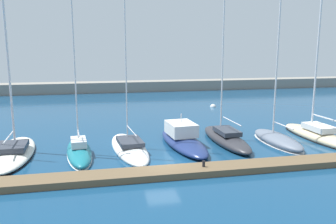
{
  "coord_description": "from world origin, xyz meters",
  "views": [
    {
      "loc": [
        -4.68,
        -24.51,
        8.92
      ],
      "look_at": [
        1.23,
        3.76,
        3.43
      ],
      "focal_mm": 37.03,
      "sensor_mm": 36.0,
      "label": 1
    }
  ],
  "objects": [
    {
      "name": "mooring_buoy_white",
      "position": [
        12.35,
        24.02,
        0.0
      ],
      "size": [
        0.88,
        0.88,
        0.88
      ],
      "primitive_type": "sphere",
      "color": "white",
      "rests_on": "ground_plane"
    },
    {
      "name": "dock_bollard",
      "position": [
        2.61,
        -2.02,
        0.69
      ],
      "size": [
        0.2,
        0.2,
        0.44
      ],
      "primitive_type": "cylinder",
      "color": "black",
      "rests_on": "dock_pier"
    },
    {
      "name": "sailboat_teal_third",
      "position": [
        -6.27,
        4.1,
        0.38
      ],
      "size": [
        2.74,
        8.34,
        15.54
      ],
      "rotation": [
        0.0,
        0.0,
        1.66
      ],
      "color": "#19707F",
      "rests_on": "ground_plane"
    },
    {
      "name": "sailboat_sand_eighth",
      "position": [
        16.42,
        4.68,
        0.43
      ],
      "size": [
        3.01,
        10.35,
        16.86
      ],
      "rotation": [
        0.0,
        0.0,
        1.61
      ],
      "color": "beige",
      "rests_on": "ground_plane"
    },
    {
      "name": "motorboat_navy_fifth",
      "position": [
        2.86,
        5.1,
        0.61
      ],
      "size": [
        3.63,
        10.04,
        3.1
      ],
      "rotation": [
        0.0,
        0.0,
        1.66
      ],
      "color": "navy",
      "rests_on": "ground_plane"
    },
    {
      "name": "sailboat_white_fourth",
      "position": [
        -2.05,
        4.67,
        0.24
      ],
      "size": [
        3.63,
        10.01,
        16.1
      ],
      "rotation": [
        0.0,
        0.0,
        1.67
      ],
      "color": "white",
      "rests_on": "ground_plane"
    },
    {
      "name": "ground_plane",
      "position": [
        0.0,
        0.0,
        0.0
      ],
      "size": [
        120.0,
        120.0,
        0.0
      ],
      "primitive_type": "plane",
      "color": "navy"
    },
    {
      "name": "sailboat_charcoal_sixth",
      "position": [
        7.08,
        5.18,
        0.5
      ],
      "size": [
        2.7,
        9.69,
        17.24
      ],
      "rotation": [
        0.0,
        0.0,
        1.6
      ],
      "color": "#2D2D33",
      "rests_on": "ground_plane"
    },
    {
      "name": "breakwater_seawall",
      "position": [
        0.0,
        44.87,
        1.0
      ],
      "size": [
        108.0,
        3.91,
        2.01
      ],
      "primitive_type": "cube",
      "color": "gray",
      "rests_on": "ground_plane"
    },
    {
      "name": "dock_pier",
      "position": [
        0.0,
        -2.02,
        0.24
      ],
      "size": [
        36.47,
        1.99,
        0.47
      ],
      "primitive_type": "cube",
      "color": "brown",
      "rests_on": "ground_plane"
    },
    {
      "name": "sailboat_slate_seventh",
      "position": [
        11.72,
        4.02,
        0.4
      ],
      "size": [
        2.71,
        7.62,
        14.57
      ],
      "rotation": [
        0.0,
        0.0,
        1.61
      ],
      "color": "slate",
      "rests_on": "ground_plane"
    },
    {
      "name": "sailboat_ivory_second",
      "position": [
        -11.64,
        5.0,
        0.42
      ],
      "size": [
        3.67,
        10.31,
        20.32
      ],
      "rotation": [
        0.0,
        0.0,
        1.61
      ],
      "color": "silver",
      "rests_on": "ground_plane"
    }
  ]
}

